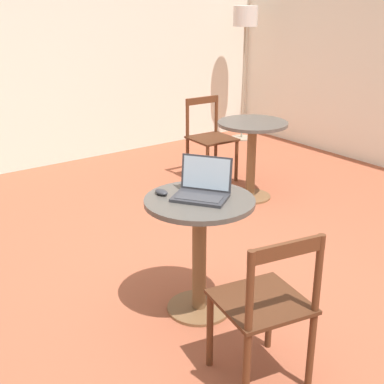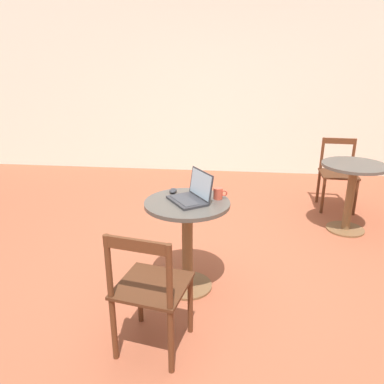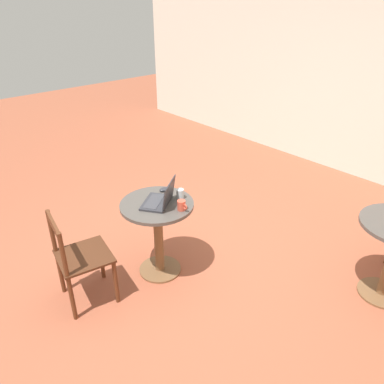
{
  "view_description": "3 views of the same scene",
  "coord_description": "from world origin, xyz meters",
  "px_view_note": "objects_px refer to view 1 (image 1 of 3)",
  "views": [
    {
      "loc": [
        -1.97,
        -2.48,
        1.87
      ],
      "look_at": [
        -0.1,
        0.05,
        0.68
      ],
      "focal_mm": 50.0,
      "sensor_mm": 36.0,
      "label": 1
    },
    {
      "loc": [
        0.11,
        -2.79,
        1.75
      ],
      "look_at": [
        -0.22,
        0.13,
        0.7
      ],
      "focal_mm": 35.0,
      "sensor_mm": 36.0,
      "label": 2
    },
    {
      "loc": [
        2.08,
        -1.85,
        2.38
      ],
      "look_at": [
        -0.26,
        0.25,
        0.68
      ],
      "focal_mm": 35.0,
      "sensor_mm": 36.0,
      "label": 3
    }
  ],
  "objects_px": {
    "cafe_table_near": "(199,232)",
    "cafe_table_mid": "(252,144)",
    "mug": "(221,180)",
    "laptop": "(202,189)",
    "drinking_glass": "(188,180)",
    "chair_near_front": "(266,307)",
    "chair_mid_back": "(210,138)",
    "mouse": "(161,192)",
    "floor_lamp": "(245,27)"
  },
  "relations": [
    {
      "from": "laptop",
      "to": "cafe_table_mid",
      "type": "bearing_deg",
      "value": 38.89
    },
    {
      "from": "cafe_table_near",
      "to": "cafe_table_mid",
      "type": "bearing_deg",
      "value": 38.69
    },
    {
      "from": "cafe_table_mid",
      "to": "mug",
      "type": "height_order",
      "value": "mug"
    },
    {
      "from": "chair_near_front",
      "to": "floor_lamp",
      "type": "distance_m",
      "value": 4.92
    },
    {
      "from": "chair_mid_back",
      "to": "mouse",
      "type": "relative_size",
      "value": 8.46
    },
    {
      "from": "cafe_table_mid",
      "to": "mug",
      "type": "xyz_separation_m",
      "value": [
        -1.34,
        -1.17,
        0.26
      ]
    },
    {
      "from": "cafe_table_mid",
      "to": "chair_near_front",
      "type": "xyz_separation_m",
      "value": [
        -1.71,
        -1.97,
        -0.1
      ]
    },
    {
      "from": "cafe_table_near",
      "to": "chair_near_front",
      "type": "distance_m",
      "value": 0.73
    },
    {
      "from": "laptop",
      "to": "mouse",
      "type": "xyz_separation_m",
      "value": [
        -0.17,
        0.18,
        -0.03
      ]
    },
    {
      "from": "chair_near_front",
      "to": "mouse",
      "type": "distance_m",
      "value": 0.96
    },
    {
      "from": "mouse",
      "to": "mug",
      "type": "distance_m",
      "value": 0.38
    },
    {
      "from": "chair_near_front",
      "to": "chair_mid_back",
      "type": "distance_m",
      "value": 3.17
    },
    {
      "from": "cafe_table_near",
      "to": "chair_near_front",
      "type": "bearing_deg",
      "value": -100.98
    },
    {
      "from": "chair_near_front",
      "to": "mouse",
      "type": "height_order",
      "value": "chair_near_front"
    },
    {
      "from": "cafe_table_near",
      "to": "floor_lamp",
      "type": "relative_size",
      "value": 0.44
    },
    {
      "from": "cafe_table_mid",
      "to": "mouse",
      "type": "distance_m",
      "value": 2.03
    },
    {
      "from": "cafe_table_mid",
      "to": "mug",
      "type": "distance_m",
      "value": 1.8
    },
    {
      "from": "cafe_table_mid",
      "to": "laptop",
      "type": "xyz_separation_m",
      "value": [
        -1.54,
        -1.24,
        0.26
      ]
    },
    {
      "from": "chair_mid_back",
      "to": "mug",
      "type": "xyz_separation_m",
      "value": [
        -1.38,
        -1.85,
        0.35
      ]
    },
    {
      "from": "chair_mid_back",
      "to": "laptop",
      "type": "distance_m",
      "value": 2.51
    },
    {
      "from": "chair_mid_back",
      "to": "mug",
      "type": "relative_size",
      "value": 7.85
    },
    {
      "from": "chair_mid_back",
      "to": "cafe_table_mid",
      "type": "bearing_deg",
      "value": -92.99
    },
    {
      "from": "chair_mid_back",
      "to": "drinking_glass",
      "type": "relative_size",
      "value": 9.51
    },
    {
      "from": "cafe_table_mid",
      "to": "mug",
      "type": "relative_size",
      "value": 6.89
    },
    {
      "from": "cafe_table_near",
      "to": "chair_mid_back",
      "type": "xyz_separation_m",
      "value": [
        1.61,
        1.94,
        -0.1
      ]
    },
    {
      "from": "chair_mid_back",
      "to": "drinking_glass",
      "type": "xyz_separation_m",
      "value": [
        -1.54,
        -1.73,
        0.35
      ]
    },
    {
      "from": "mouse",
      "to": "chair_mid_back",
      "type": "bearing_deg",
      "value": 44.96
    },
    {
      "from": "floor_lamp",
      "to": "mouse",
      "type": "distance_m",
      "value": 4.22
    },
    {
      "from": "floor_lamp",
      "to": "drinking_glass",
      "type": "relative_size",
      "value": 19.15
    },
    {
      "from": "cafe_table_near",
      "to": "drinking_glass",
      "type": "distance_m",
      "value": 0.34
    },
    {
      "from": "chair_mid_back",
      "to": "floor_lamp",
      "type": "bearing_deg",
      "value": 37.0
    },
    {
      "from": "chair_mid_back",
      "to": "floor_lamp",
      "type": "height_order",
      "value": "floor_lamp"
    },
    {
      "from": "cafe_table_near",
      "to": "cafe_table_mid",
      "type": "distance_m",
      "value": 2.01
    },
    {
      "from": "mug",
      "to": "laptop",
      "type": "bearing_deg",
      "value": -160.0
    },
    {
      "from": "laptop",
      "to": "drinking_glass",
      "type": "relative_size",
      "value": 4.4
    },
    {
      "from": "cafe_table_mid",
      "to": "chair_near_front",
      "type": "relative_size",
      "value": 0.88
    },
    {
      "from": "cafe_table_near",
      "to": "chair_mid_back",
      "type": "height_order",
      "value": "chair_mid_back"
    },
    {
      "from": "chair_near_front",
      "to": "chair_mid_back",
      "type": "relative_size",
      "value": 1.0
    },
    {
      "from": "cafe_table_mid",
      "to": "drinking_glass",
      "type": "xyz_separation_m",
      "value": [
        -1.5,
        -1.05,
        0.26
      ]
    },
    {
      "from": "floor_lamp",
      "to": "mouse",
      "type": "xyz_separation_m",
      "value": [
        -3.1,
        -2.77,
        -0.69
      ]
    },
    {
      "from": "cafe_table_near",
      "to": "drinking_glass",
      "type": "xyz_separation_m",
      "value": [
        0.07,
        0.21,
        0.26
      ]
    },
    {
      "from": "mouse",
      "to": "laptop",
      "type": "bearing_deg",
      "value": -46.56
    },
    {
      "from": "cafe_table_near",
      "to": "chair_near_front",
      "type": "xyz_separation_m",
      "value": [
        -0.14,
        -0.71,
        -0.1
      ]
    },
    {
      "from": "laptop",
      "to": "chair_near_front",
      "type": "bearing_deg",
      "value": -103.08
    },
    {
      "from": "mug",
      "to": "drinking_glass",
      "type": "xyz_separation_m",
      "value": [
        -0.16,
        0.12,
        0.0
      ]
    },
    {
      "from": "cafe_table_near",
      "to": "cafe_table_mid",
      "type": "relative_size",
      "value": 1.0
    },
    {
      "from": "cafe_table_mid",
      "to": "drinking_glass",
      "type": "relative_size",
      "value": 8.36
    },
    {
      "from": "cafe_table_near",
      "to": "chair_near_front",
      "type": "height_order",
      "value": "chair_near_front"
    },
    {
      "from": "laptop",
      "to": "drinking_glass",
      "type": "bearing_deg",
      "value": 78.79
    },
    {
      "from": "floor_lamp",
      "to": "chair_mid_back",
      "type": "bearing_deg",
      "value": -143.0
    }
  ]
}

